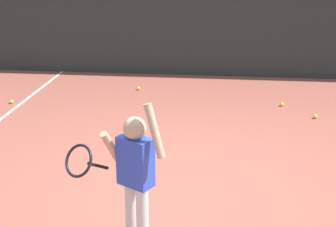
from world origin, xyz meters
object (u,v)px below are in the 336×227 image
(tennis_ball_3, at_px, (11,102))
(tennis_ball_0, at_px, (315,116))
(tennis_player, at_px, (133,170))
(tennis_ball_4, at_px, (139,88))
(tennis_ball_2, at_px, (282,104))

(tennis_ball_3, bearing_deg, tennis_ball_0, -2.41)
(tennis_player, distance_m, tennis_ball_4, 4.99)
(tennis_ball_2, xyz_separation_m, tennis_ball_4, (-2.57, 0.70, 0.00))
(tennis_player, bearing_deg, tennis_ball_0, 88.34)
(tennis_ball_0, height_order, tennis_ball_2, same)
(tennis_ball_2, height_order, tennis_ball_4, same)
(tennis_ball_3, xyz_separation_m, tennis_ball_4, (2.03, 1.06, 0.00))
(tennis_ball_0, xyz_separation_m, tennis_ball_4, (-3.02, 1.27, 0.00))
(tennis_player, bearing_deg, tennis_ball_3, 156.40)
(tennis_player, bearing_deg, tennis_ball_4, 129.19)
(tennis_ball_3, bearing_deg, tennis_ball_2, 4.45)
(tennis_player, relative_size, tennis_ball_4, 20.46)
(tennis_ball_0, height_order, tennis_ball_4, same)
(tennis_player, xyz_separation_m, tennis_ball_4, (-0.79, 4.88, -0.69))
(tennis_ball_4, bearing_deg, tennis_ball_0, -22.78)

